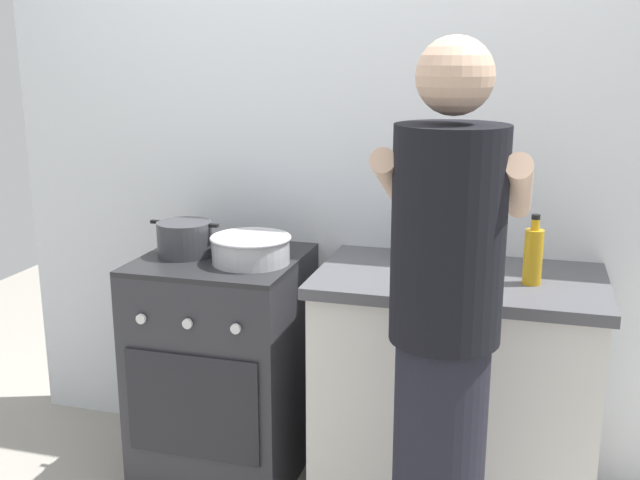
% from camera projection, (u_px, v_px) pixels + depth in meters
% --- Properties ---
extents(back_wall, '(3.20, 0.10, 2.50)m').
position_uv_depth(back_wall, '(383.00, 159.00, 2.95)').
color(back_wall, silver).
rests_on(back_wall, ground).
extents(countertop, '(1.00, 0.60, 0.90)m').
position_uv_depth(countertop, '(454.00, 393.00, 2.72)').
color(countertop, silver).
rests_on(countertop, ground).
extents(stove_range, '(0.60, 0.62, 0.90)m').
position_uv_depth(stove_range, '(225.00, 366.00, 2.96)').
color(stove_range, '#2D2D33').
rests_on(stove_range, ground).
extents(pot, '(0.28, 0.21, 0.13)m').
position_uv_depth(pot, '(185.00, 239.00, 2.85)').
color(pot, '#38383D').
rests_on(pot, stove_range).
extents(mixing_bowl, '(0.30, 0.30, 0.10)m').
position_uv_depth(mixing_bowl, '(251.00, 248.00, 2.76)').
color(mixing_bowl, '#B7B7BC').
rests_on(mixing_bowl, stove_range).
extents(utensil_crock, '(0.10, 0.10, 0.34)m').
position_uv_depth(utensil_crock, '(408.00, 234.00, 2.83)').
color(utensil_crock, silver).
rests_on(utensil_crock, countertop).
extents(spice_bottle, '(0.04, 0.04, 0.10)m').
position_uv_depth(spice_bottle, '(467.00, 266.00, 2.56)').
color(spice_bottle, silver).
rests_on(spice_bottle, countertop).
extents(oil_bottle, '(0.06, 0.06, 0.24)m').
position_uv_depth(oil_bottle, '(533.00, 255.00, 2.49)').
color(oil_bottle, gold).
rests_on(oil_bottle, countertop).
extents(person, '(0.41, 0.50, 1.70)m').
position_uv_depth(person, '(443.00, 352.00, 2.05)').
color(person, black).
rests_on(person, ground).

